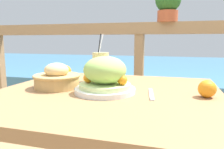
# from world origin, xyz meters

# --- Properties ---
(patio_table) EXTENTS (0.94, 0.88, 0.76)m
(patio_table) POSITION_xyz_m (0.00, 0.00, 0.65)
(patio_table) COLOR #997047
(patio_table) RESTS_ON ground_plane
(railing_fence) EXTENTS (2.80, 0.08, 1.11)m
(railing_fence) POSITION_xyz_m (0.00, 0.87, 0.83)
(railing_fence) COLOR #937551
(railing_fence) RESTS_ON ground_plane
(sea_backdrop) EXTENTS (12.00, 4.00, 0.52)m
(sea_backdrop) POSITION_xyz_m (0.00, 3.37, 0.26)
(sea_backdrop) COLOR teal
(sea_backdrop) RESTS_ON ground_plane
(salad_plate) EXTENTS (0.25, 0.25, 0.15)m
(salad_plate) POSITION_xyz_m (0.00, -0.03, 0.82)
(salad_plate) COLOR silver
(salad_plate) RESTS_ON patio_table
(drink_glass) EXTENTS (0.09, 0.09, 0.25)m
(drink_glass) POSITION_xyz_m (-0.09, 0.20, 0.83)
(drink_glass) COLOR #DBCC7F
(drink_glass) RESTS_ON patio_table
(bread_basket) EXTENTS (0.21, 0.21, 0.11)m
(bread_basket) POSITION_xyz_m (-0.24, -0.00, 0.80)
(bread_basket) COLOR tan
(bread_basket) RESTS_ON patio_table
(potted_plant) EXTENTS (0.19, 0.19, 0.26)m
(potted_plant) POSITION_xyz_m (0.21, 0.87, 1.24)
(potted_plant) COLOR #A34C2D
(potted_plant) RESTS_ON railing_fence
(fork) EXTENTS (0.04, 0.18, 0.00)m
(fork) POSITION_xyz_m (0.19, -0.01, 0.76)
(fork) COLOR silver
(fork) RESTS_ON patio_table
(orange_near_basket) EXTENTS (0.07, 0.07, 0.07)m
(orange_near_basket) POSITION_xyz_m (0.39, 0.01, 0.79)
(orange_near_basket) COLOR orange
(orange_near_basket) RESTS_ON patio_table
(orange_near_glass) EXTENTS (0.07, 0.07, 0.07)m
(orange_near_glass) POSITION_xyz_m (-0.34, 0.28, 0.79)
(orange_near_glass) COLOR orange
(orange_near_glass) RESTS_ON patio_table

